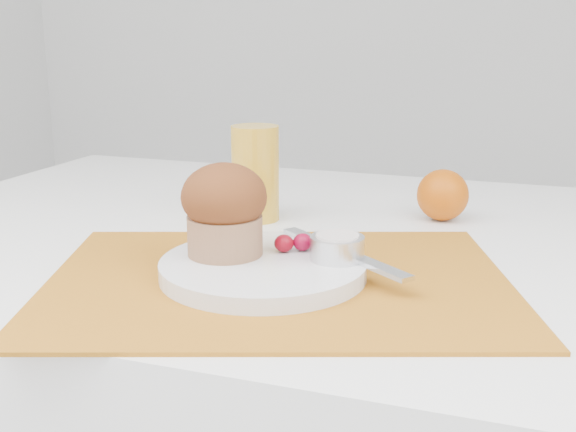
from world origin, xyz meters
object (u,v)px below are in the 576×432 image
(muffin, at_px, (224,209))
(orange, at_px, (443,195))
(plate, at_px, (263,268))
(juice_glass, at_px, (255,173))

(muffin, bearing_deg, orange, 57.44)
(plate, distance_m, juice_glass, 0.25)
(plate, xyz_separation_m, juice_glass, (-0.10, 0.23, 0.05))
(plate, relative_size, muffin, 2.13)
(plate, height_order, orange, orange)
(orange, distance_m, juice_glass, 0.26)
(juice_glass, relative_size, muffin, 1.27)
(muffin, bearing_deg, juice_glass, 103.38)
(orange, xyz_separation_m, juice_glass, (-0.24, -0.08, 0.03))
(orange, relative_size, juice_glass, 0.54)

